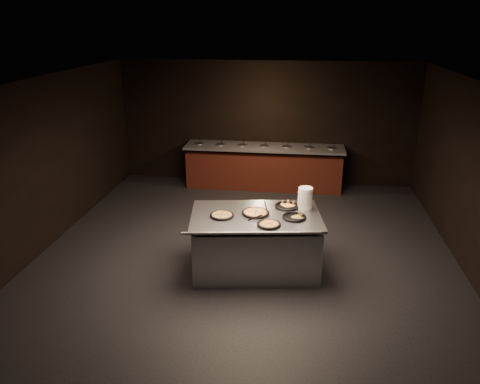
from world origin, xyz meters
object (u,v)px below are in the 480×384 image
(plate_stack, at_px, (305,198))
(pan_veggie_whole, at_px, (222,215))
(serving_counter, at_px, (255,244))
(pan_cheese_whole, at_px, (256,213))

(plate_stack, bearing_deg, pan_veggie_whole, -159.04)
(pan_veggie_whole, bearing_deg, serving_counter, 14.67)
(serving_counter, bearing_deg, pan_cheese_whole, 93.19)
(plate_stack, xyz_separation_m, pan_cheese_whole, (-0.75, -0.31, -0.15))
(serving_counter, xyz_separation_m, plate_stack, (0.75, 0.35, 0.67))
(serving_counter, height_order, plate_stack, plate_stack)
(serving_counter, relative_size, pan_cheese_whole, 4.98)
(serving_counter, distance_m, pan_veggie_whole, 0.74)
(serving_counter, bearing_deg, plate_stack, 16.59)
(plate_stack, relative_size, pan_cheese_whole, 0.81)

